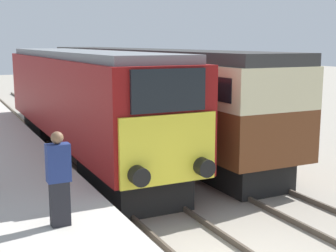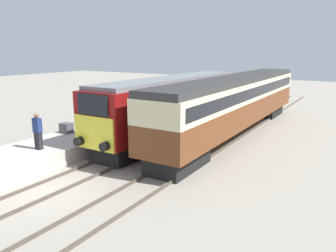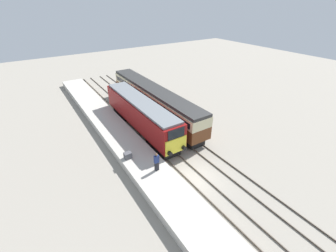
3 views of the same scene
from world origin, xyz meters
The scene contains 8 objects.
ground_plane centered at (0.00, 0.00, 0.00)m, with size 120.00×120.00×0.00m, color gray.
platform_left centered at (-3.30, 8.00, 0.42)m, with size 3.50×50.00×0.85m.
rails_near_track centered at (0.00, 5.00, 0.07)m, with size 1.51×60.00×0.14m.
rails_far_track centered at (3.40, 5.00, 0.07)m, with size 1.50×60.00×0.14m.
locomotive centered at (0.00, 10.56, 2.25)m, with size 2.70×15.38×4.02m.
passenger_carriage centered at (3.40, 13.36, 2.46)m, with size 2.75×20.43×4.03m.
person_on_platform centered at (-2.83, 2.04, 1.77)m, with size 0.44×0.26×1.84m.
luggage_crate centered at (-4.30, 5.11, 1.15)m, with size 0.70×0.56×0.60m.
Camera 3 is at (-10.59, -11.71, 14.47)m, focal length 24.00 mm.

